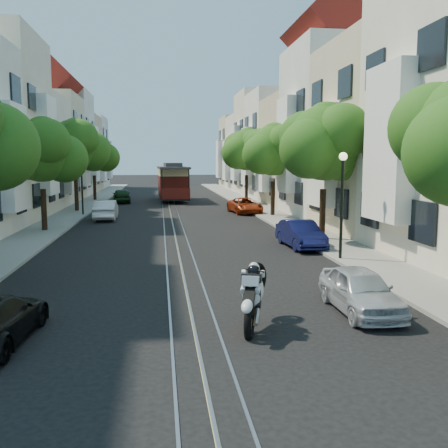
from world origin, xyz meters
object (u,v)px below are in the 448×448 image
object	(u,v)px
tree_e_c	(274,152)
parked_car_e_far	(245,206)
tree_w_c	(75,146)
cable_car	(173,180)
tree_w_d	(94,154)
parked_car_e_near	(360,290)
parked_car_e_mid	(301,234)
tree_e_d	(247,151)
parked_car_w_far	(121,196)
parked_car_w_mid	(106,210)
sportbike_rider	(253,292)
tree_e_b	(325,145)
lamp_east	(342,189)
tree_w_b	(42,153)
lamp_west	(82,176)

from	to	relation	value
tree_e_c	parked_car_e_far	xyz separation A→B (m)	(-1.66, 2.40, -4.02)
tree_w_c	cable_car	xyz separation A→B (m)	(7.64, 9.97, -3.04)
tree_e_c	tree_w_d	bearing A→B (deg)	131.99
parked_car_e_near	parked_car_e_mid	bearing A→B (deg)	83.26
cable_car	tree_w_d	bearing A→B (deg)	170.17
cable_car	tree_e_d	bearing A→B (deg)	-32.57
tree_e_d	parked_car_w_far	bearing A→B (deg)	169.13
parked_car_w_far	parked_car_w_mid	bearing A→B (deg)	83.99
tree_e_c	parked_car_w_far	xyz separation A→B (m)	(-11.66, 13.24, -3.92)
parked_car_e_far	parked_car_w_mid	xyz separation A→B (m)	(-10.00, -2.96, 0.08)
cable_car	parked_car_w_far	bearing A→B (deg)	-162.69
parked_car_e_far	sportbike_rider	bearing A→B (deg)	-105.62
tree_e_d	parked_car_e_far	world-z (taller)	tree_e_d
tree_e_c	parked_car_e_mid	world-z (taller)	tree_e_c
tree_e_b	lamp_east	bearing A→B (deg)	-100.93
parked_car_w_far	tree_e_d	bearing A→B (deg)	163.12
parked_car_e_near	parked_car_w_far	bearing A→B (deg)	104.04
tree_w_b	cable_car	world-z (taller)	tree_w_b
tree_e_d	parked_car_w_mid	xyz separation A→B (m)	(-11.66, -11.56, -4.20)
tree_e_c	parked_car_w_mid	size ratio (longest dim) A/B	1.62
parked_car_e_far	parked_car_w_far	xyz separation A→B (m)	(-10.00, 10.84, 0.09)
sportbike_rider	cable_car	distance (m)	38.39
parked_car_e_mid	parked_car_w_far	world-z (taller)	parked_car_w_far
lamp_east	sportbike_rider	size ratio (longest dim) A/B	1.89
sportbike_rider	parked_car_e_near	bearing A→B (deg)	33.49
sportbike_rider	parked_car_e_far	world-z (taller)	sportbike_rider
parked_car_e_near	parked_car_e_mid	world-z (taller)	parked_car_e_mid
sportbike_rider	cable_car	world-z (taller)	cable_car
parked_car_w_mid	lamp_west	bearing A→B (deg)	-54.71
tree_w_b	sportbike_rider	distance (m)	19.69
tree_e_d	tree_w_d	world-z (taller)	tree_e_d
tree_e_c	sportbike_rider	distance (m)	24.41
tree_e_d	parked_car_e_near	xyz separation A→B (m)	(-2.85, -33.52, -4.28)
parked_car_e_near	parked_car_w_mid	world-z (taller)	parked_car_w_mid
parked_car_e_far	tree_w_c	bearing A→B (deg)	162.11
parked_car_e_mid	tree_e_b	bearing A→B (deg)	43.02
tree_e_c	tree_e_d	xyz separation A→B (m)	(0.00, 11.00, 0.27)
tree_w_b	parked_car_w_far	world-z (taller)	tree_w_b
tree_e_b	lamp_west	xyz separation A→B (m)	(-13.56, 13.02, -1.89)
tree_e_b	parked_car_w_far	world-z (taller)	tree_e_b
lamp_east	parked_car_e_mid	bearing A→B (deg)	102.20
parked_car_e_mid	cable_car	bearing A→B (deg)	97.17
lamp_west	parked_car_e_far	size ratio (longest dim) A/B	0.99
parked_car_e_mid	tree_e_d	bearing A→B (deg)	82.74
tree_w_c	parked_car_e_mid	bearing A→B (deg)	-54.31
parked_car_w_far	tree_w_b	bearing A→B (deg)	75.88
lamp_east	tree_e_b	bearing A→B (deg)	79.07
tree_e_b	tree_w_c	bearing A→B (deg)	131.99
lamp_east	cable_car	distance (m)	31.49
tree_w_b	parked_car_e_far	bearing A→B (deg)	33.39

